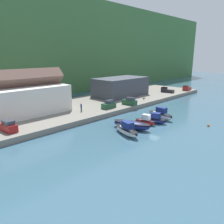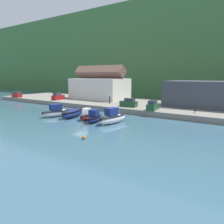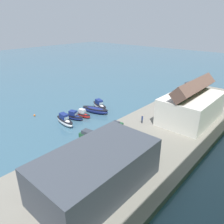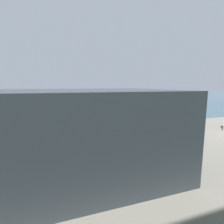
{
  "view_description": "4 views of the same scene",
  "coord_description": "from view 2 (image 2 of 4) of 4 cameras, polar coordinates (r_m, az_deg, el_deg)",
  "views": [
    {
      "loc": [
        -38.61,
        -24.9,
        15.23
      ],
      "look_at": [
        -3.07,
        9.7,
        2.12
      ],
      "focal_mm": 35.0,
      "sensor_mm": 36.0,
      "label": 1
    },
    {
      "loc": [
        28.61,
        -30.57,
        8.91
      ],
      "look_at": [
        4.86,
        3.93,
        1.81
      ],
      "focal_mm": 35.0,
      "sensor_mm": 36.0,
      "label": 2
    },
    {
      "loc": [
        36.1,
        44.91,
        25.01
      ],
      "look_at": [
        -4.67,
        8.95,
        1.95
      ],
      "focal_mm": 35.0,
      "sensor_mm": 36.0,
      "label": 3
    },
    {
      "loc": [
        17.05,
        38.85,
        7.79
      ],
      "look_at": [
        4.64,
        3.23,
        2.08
      ],
      "focal_mm": 28.0,
      "sensor_mm": 36.0,
      "label": 4
    }
  ],
  "objects": [
    {
      "name": "moored_boat_0",
      "position": [
        48.9,
        -14.17,
        0.02
      ],
      "size": [
        3.84,
        7.28,
        2.73
      ],
      "rotation": [
        0.0,
        0.0,
        -0.27
      ],
      "color": "silver",
      "rests_on": "ground_plane"
    },
    {
      "name": "dog_on_quay",
      "position": [
        48.01,
        20.9,
        0.31
      ],
      "size": [
        0.62,
        0.86,
        0.68
      ],
      "rotation": [
        0.0,
        0.0,
        3.59
      ],
      "color": "black",
      "rests_on": "quay_promenade"
    },
    {
      "name": "quay_promenade",
      "position": [
        61.71,
        6.59,
        1.82
      ],
      "size": [
        100.18,
        22.5,
        1.21
      ],
      "color": "gray",
      "rests_on": "ground_plane"
    },
    {
      "name": "person_on_quay",
      "position": [
        59.86,
        -0.59,
        3.29
      ],
      "size": [
        0.4,
        0.4,
        2.14
      ],
      "color": "#232838",
      "rests_on": "quay_promenade"
    },
    {
      "name": "moored_boat_3",
      "position": [
        42.1,
        -4.59,
        -1.41
      ],
      "size": [
        3.37,
        5.85,
        2.42
      ],
      "rotation": [
        0.0,
        0.0,
        0.26
      ],
      "color": "navy",
      "rests_on": "ground_plane"
    },
    {
      "name": "parked_car_3",
      "position": [
        84.29,
        -23.61,
        4.21
      ],
      "size": [
        4.33,
        2.13,
        2.16
      ],
      "rotation": [
        0.0,
        0.0,
        1.49
      ],
      "color": "maroon",
      "rests_on": "quay_promenade"
    },
    {
      "name": "harbor_clubhouse",
      "position": [
        71.84,
        -3.28,
        6.58
      ],
      "size": [
        18.09,
        10.72,
        10.81
      ],
      "color": "silver",
      "rests_on": "quay_promenade"
    },
    {
      "name": "moored_boat_4",
      "position": [
        40.56,
        0.18,
        -1.47
      ],
      "size": [
        2.81,
        7.23,
        2.97
      ],
      "rotation": [
        0.0,
        0.0,
        -0.12
      ],
      "color": "white",
      "rests_on": "ground_plane"
    },
    {
      "name": "moored_boat_2",
      "position": [
        44.31,
        -6.45,
        -0.92
      ],
      "size": [
        2.34,
        5.14,
        2.37
      ],
      "rotation": [
        0.0,
        0.0,
        0.17
      ],
      "color": "red",
      "rests_on": "ground_plane"
    },
    {
      "name": "yacht_club_building",
      "position": [
        57.49,
        23.58,
        4.27
      ],
      "size": [
        19.02,
        10.31,
        6.27
      ],
      "color": "#3D424C",
      "rests_on": "quay_promenade"
    },
    {
      "name": "parked_car_0",
      "position": [
        71.03,
        -13.93,
        3.86
      ],
      "size": [
        2.18,
        4.35,
        2.16
      ],
      "rotation": [
        0.0,
        0.0,
        0.09
      ],
      "color": "maroon",
      "rests_on": "quay_promenade"
    },
    {
      "name": "parked_car_2",
      "position": [
        49.43,
        10.61,
        1.57
      ],
      "size": [
        2.32,
        4.39,
        2.16
      ],
      "rotation": [
        0.0,
        0.0,
        0.13
      ],
      "color": "#1E4C2D",
      "rests_on": "quay_promenade"
    },
    {
      "name": "mooring_buoy_0",
      "position": [
        31.12,
        -7.35,
        -6.6
      ],
      "size": [
        0.52,
        0.52,
        0.52
      ],
      "color": "orange",
      "rests_on": "ground_plane"
    },
    {
      "name": "hillside_backdrop",
      "position": [
        108.04,
        19.67,
        14.22
      ],
      "size": [
        240.0,
        52.92,
        37.2
      ],
      "color": "#42703D",
      "rests_on": "ground_plane"
    },
    {
      "name": "parked_car_1",
      "position": [
        53.83,
        4.4,
        2.36
      ],
      "size": [
        4.31,
        2.07,
        2.16
      ],
      "rotation": [
        0.0,
        0.0,
        1.64
      ],
      "color": "#1E4C2D",
      "rests_on": "quay_promenade"
    },
    {
      "name": "ground_plane",
      "position": [
        42.81,
        -8.38,
        -2.5
      ],
      "size": [
        320.0,
        320.0,
        0.0
      ],
      "primitive_type": "plane",
      "color": "#385B70"
    },
    {
      "name": "moored_boat_1",
      "position": [
        47.56,
        -10.16,
        -0.25
      ],
      "size": [
        4.56,
        8.68,
        1.68
      ],
      "rotation": [
        0.0,
        0.0,
        0.26
      ],
      "color": "navy",
      "rests_on": "ground_plane"
    }
  ]
}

